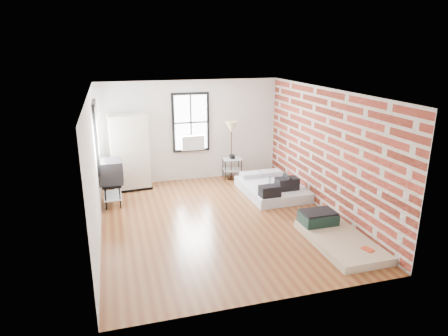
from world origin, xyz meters
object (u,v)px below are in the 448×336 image
object	(u,v)px
mattress_bare	(335,235)
floor_lamp	(231,130)
side_table	(232,162)
tv_stand	(111,173)
wardrobe	(130,153)
mattress_main	(272,188)

from	to	relation	value
mattress_bare	floor_lamp	world-z (taller)	floor_lamp
side_table	tv_stand	size ratio (longest dim) A/B	0.64
wardrobe	side_table	size ratio (longest dim) A/B	2.85
mattress_main	mattress_bare	bearing A→B (deg)	-88.00
floor_lamp	side_table	bearing A→B (deg)	54.99
tv_stand	side_table	bearing A→B (deg)	17.63
mattress_main	side_table	size ratio (longest dim) A/B	2.77
mattress_main	mattress_bare	xyz separation A→B (m)	(0.18, -2.77, -0.04)
side_table	floor_lamp	distance (m)	0.97
wardrobe	tv_stand	size ratio (longest dim) A/B	1.82
side_table	floor_lamp	size ratio (longest dim) A/B	0.42
side_table	mattress_bare	bearing A→B (deg)	-79.38
side_table	floor_lamp	world-z (taller)	floor_lamp
mattress_bare	side_table	size ratio (longest dim) A/B	2.78
mattress_main	side_table	bearing A→B (deg)	110.75
mattress_bare	tv_stand	bearing A→B (deg)	142.29
mattress_bare	floor_lamp	xyz separation A→B (m)	(-0.85, 4.19, 1.31)
wardrobe	floor_lamp	distance (m)	2.82
mattress_main	tv_stand	xyz separation A→B (m)	(-3.96, 0.42, 0.62)
wardrobe	mattress_main	bearing A→B (deg)	-27.82
mattress_main	wardrobe	xyz separation A→B (m)	(-3.46, 1.43, 0.83)
mattress_bare	side_table	world-z (taller)	side_table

